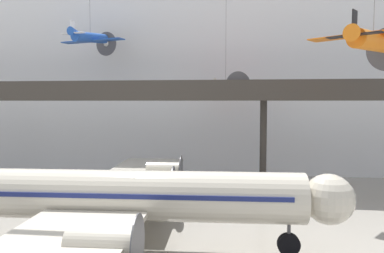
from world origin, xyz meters
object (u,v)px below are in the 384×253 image
suspended_plane_orange_highwing (373,41)px  suspended_plane_blue_trainer (90,38)px  suspended_plane_red_highwing (226,88)px  airliner_silver_main (88,196)px

suspended_plane_orange_highwing → suspended_plane_blue_trainer: (-25.42, 11.11, 2.55)m
suspended_plane_blue_trainer → suspended_plane_red_highwing: bearing=-72.4°
airliner_silver_main → suspended_plane_orange_highwing: size_ratio=3.97×
suspended_plane_orange_highwing → suspended_plane_blue_trainer: bearing=103.6°
suspended_plane_red_highwing → airliner_silver_main: bearing=-49.0°
suspended_plane_blue_trainer → airliner_silver_main: bearing=-142.8°
airliner_silver_main → suspended_plane_red_highwing: suspended_plane_red_highwing is taller
suspended_plane_blue_trainer → suspended_plane_orange_highwing: bearing=-97.4°
airliner_silver_main → suspended_plane_orange_highwing: bearing=19.7°
suspended_plane_red_highwing → suspended_plane_orange_highwing: (10.80, -11.46, 2.92)m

